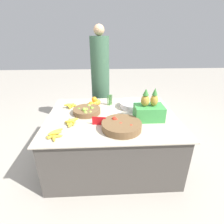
# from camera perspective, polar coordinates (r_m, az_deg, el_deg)

# --- Properties ---
(ground_plane) EXTENTS (12.00, 12.00, 0.00)m
(ground_plane) POSITION_cam_1_polar(r_m,az_deg,el_deg) (2.39, 0.00, -14.87)
(ground_plane) COLOR #ADA599
(market_table) EXTENTS (1.50, 1.18, 0.62)m
(market_table) POSITION_cam_1_polar(r_m,az_deg,el_deg) (2.20, 0.00, -8.59)
(market_table) COLOR #4C4742
(market_table) RESTS_ON ground_plane
(lime_bowl) EXTENTS (0.33, 0.33, 0.10)m
(lime_bowl) POSITION_cam_1_polar(r_m,az_deg,el_deg) (2.12, -8.26, 0.41)
(lime_bowl) COLOR brown
(lime_bowl) RESTS_ON market_table
(tomato_basket) EXTENTS (0.40, 0.40, 0.10)m
(tomato_basket) POSITION_cam_1_polar(r_m,az_deg,el_deg) (1.76, 3.11, -4.47)
(tomato_basket) COLOR brown
(tomato_basket) RESTS_ON market_table
(orange_pile) EXTENTS (0.16, 0.17, 0.12)m
(orange_pile) POSITION_cam_1_polar(r_m,az_deg,el_deg) (2.31, -5.70, 3.19)
(orange_pile) COLOR orange
(orange_pile) RESTS_ON market_table
(metal_bowl) EXTENTS (0.36, 0.36, 0.07)m
(metal_bowl) POSITION_cam_1_polar(r_m,az_deg,el_deg) (2.28, 7.08, 2.41)
(metal_bowl) COLOR silver
(metal_bowl) RESTS_ON market_table
(price_sign) EXTENTS (0.14, 0.03, 0.09)m
(price_sign) POSITION_cam_1_polar(r_m,az_deg,el_deg) (1.84, -4.27, -2.91)
(price_sign) COLOR red
(price_sign) RESTS_ON market_table
(produce_crate) EXTENTS (0.32, 0.22, 0.36)m
(produce_crate) POSITION_cam_1_polar(r_m,az_deg,el_deg) (1.96, 11.95, 0.61)
(produce_crate) COLOR green
(produce_crate) RESTS_ON market_table
(veg_bundle) EXTENTS (0.06, 0.05, 0.14)m
(veg_bundle) POSITION_cam_1_polar(r_m,az_deg,el_deg) (2.32, -0.79, 3.93)
(veg_bundle) COLOR #428438
(veg_bundle) RESTS_ON market_table
(banana_bunch_front_left) EXTENTS (0.16, 0.17, 0.06)m
(banana_bunch_front_left) POSITION_cam_1_polar(r_m,az_deg,el_deg) (1.90, -13.30, -3.23)
(banana_bunch_front_left) COLOR gold
(banana_bunch_front_left) RESTS_ON market_table
(banana_bunch_middle_left) EXTENTS (0.15, 0.18, 0.06)m
(banana_bunch_middle_left) POSITION_cam_1_polar(r_m,az_deg,el_deg) (1.72, -18.30, -6.97)
(banana_bunch_middle_left) COLOR gold
(banana_bunch_middle_left) RESTS_ON market_table
(banana_bunch_front_right) EXTENTS (0.18, 0.18, 0.06)m
(banana_bunch_front_right) POSITION_cam_1_polar(r_m,az_deg,el_deg) (2.33, -13.27, 2.04)
(banana_bunch_front_right) COLOR gold
(banana_bunch_front_right) RESTS_ON market_table
(vendor_person) EXTENTS (0.29, 0.29, 1.62)m
(vendor_person) POSITION_cam_1_polar(r_m,az_deg,el_deg) (2.88, -3.79, 9.36)
(vendor_person) COLOR #385B42
(vendor_person) RESTS_ON ground_plane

